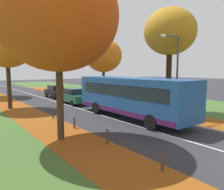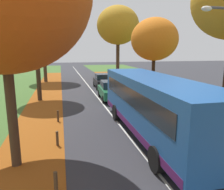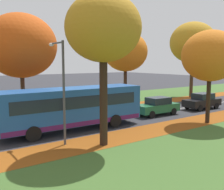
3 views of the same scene
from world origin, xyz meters
name	(u,v)px [view 1 (image 1 of 3)]	position (x,y,z in m)	size (l,w,h in m)	color
leaf_litter_left	(37,120)	(-4.60, 14.00, 0.01)	(2.80, 60.00, 0.00)	#8C4714
grass_verge_right	(128,97)	(9.20, 20.00, 0.00)	(12.00, 90.00, 0.01)	#3D6028
leaf_litter_right	(133,107)	(4.60, 14.00, 0.01)	(2.80, 60.00, 0.00)	#8C4714
road_centre_line	(62,104)	(0.00, 20.00, 0.00)	(0.12, 80.00, 0.01)	silver
tree_left_near	(58,16)	(-4.99, 8.90, 6.15)	(6.01, 6.01, 8.86)	#422D1E
tree_left_mid	(7,44)	(-5.09, 20.19, 5.91)	(4.83, 4.83, 8.10)	#382619
tree_right_near	(170,32)	(5.32, 10.38, 6.62)	(4.26, 4.26, 8.60)	black
tree_right_mid	(103,56)	(5.44, 20.20, 5.26)	(4.39, 4.39, 7.25)	black
tree_right_far	(60,44)	(4.90, 31.58, 7.67)	(5.93, 5.93, 10.38)	#422D1E
bollard_second	(163,162)	(-3.59, 3.36, 0.32)	(0.12, 0.12, 0.63)	#4C3823
bollard_third	(107,137)	(-3.50, 6.84, 0.35)	(0.12, 0.12, 0.70)	#4C3823
bollard_fourth	(74,123)	(-3.50, 10.33, 0.34)	(0.12, 0.12, 0.68)	#4C3823
bollard_fifth	(53,114)	(-3.50, 13.81, 0.35)	(0.12, 0.12, 0.70)	#4C3823
streetlamp_right	(175,67)	(3.67, 8.55, 3.74)	(1.89, 0.28, 6.00)	#47474C
bus	(131,95)	(1.18, 10.46, 1.70)	(2.75, 10.43, 2.98)	#1E5199
car_green_lead	(74,96)	(0.95, 19.12, 0.81)	(1.92, 4.27, 1.62)	#1E6038
car_black_following	(56,91)	(1.39, 25.14, 0.81)	(1.87, 4.25, 1.62)	black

